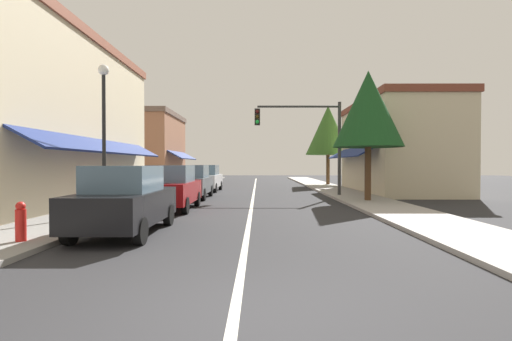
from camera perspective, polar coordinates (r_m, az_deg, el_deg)
name	(u,v)px	position (r m, az deg, el deg)	size (l,w,h in m)	color
ground_plane	(253,195)	(22.27, -0.39, -3.72)	(80.00, 80.00, 0.00)	#28282B
sidewalk_left	(161,194)	(23.01, -14.24, -3.45)	(2.60, 56.00, 0.12)	gray
sidewalk_right	(346,194)	(22.87, 13.55, -3.47)	(2.60, 56.00, 0.12)	#A39E99
lane_center_stripe	(253,195)	(22.27, -0.39, -3.71)	(0.14, 52.00, 0.01)	silver
storefront_left_block	(44,120)	(18.78, -29.56, 6.76)	(5.75, 14.20, 7.50)	beige
storefront_right_block	(397,146)	(25.82, 20.64, 3.45)	(6.17, 10.20, 5.92)	beige
storefront_far_left	(150,149)	(33.56, -15.86, 3.13)	(5.86, 8.20, 6.21)	#8E5B42
parked_car_nearest_left	(126,200)	(10.28, -19.28, -4.29)	(1.80, 4.11, 1.77)	black
parked_car_second_left	(172,188)	(15.24, -12.71, -2.58)	(1.80, 4.11, 1.77)	maroon
parked_car_third_left	(192,182)	(20.10, -9.70, -1.72)	(1.80, 4.11, 1.77)	#4C5156
parked_car_far_left	(206,178)	(25.37, -7.61, -1.17)	(1.86, 4.14, 1.77)	silver
traffic_signal_mast_arm	(309,132)	(21.02, 8.06, 5.84)	(4.81, 0.50, 5.27)	#333333
street_lamp_left_near	(104,116)	(13.59, -22.19, 7.72)	(0.36, 0.36, 5.14)	black
tree_right_near	(368,109)	(18.56, 16.73, 8.93)	(3.27, 3.27, 6.22)	#4C331E
tree_right_far	(328,130)	(32.37, 10.93, 6.04)	(3.78, 3.78, 6.79)	#4C331E
fire_hydrant	(21,222)	(9.75, -32.23, -6.61)	(0.22, 0.22, 0.87)	red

